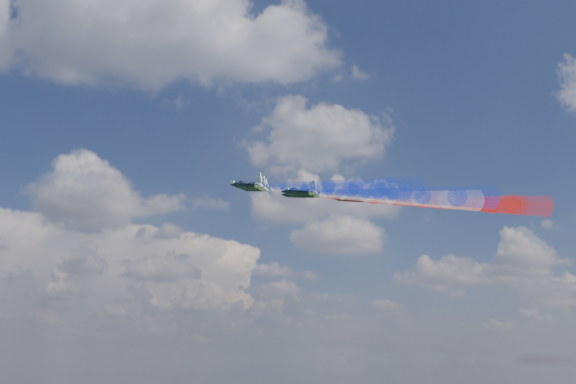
{
  "coord_description": "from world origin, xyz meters",
  "views": [
    {
      "loc": [
        -24.47,
        -151.76,
        125.53
      ],
      "look_at": [
        -9.63,
        15.4,
        169.04
      ],
      "focal_mm": 40.5,
      "sensor_mm": 36.0,
      "label": 1
    }
  ],
  "objects": [
    {
      "name": "jet_center_third",
      "position": [
        -5.41,
        11.37,
        167.32
      ],
      "size": [
        16.76,
        17.6,
        7.06
      ],
      "primitive_type": null,
      "rotation": [
        0.21,
        -0.07,
        0.61
      ],
      "color": "black"
    },
    {
      "name": "jet_inner_left",
      "position": [
        -19.46,
        13.61,
        169.66
      ],
      "size": [
        16.76,
        17.6,
        7.06
      ],
      "primitive_type": null,
      "rotation": [
        0.21,
        -0.07,
        0.61
      ],
      "color": "black"
    },
    {
      "name": "trail_rear_left",
      "position": [
        8.21,
        -26.09,
        158.21
      ],
      "size": [
        30.45,
        40.13,
        14.39
      ],
      "primitive_type": null,
      "rotation": [
        0.21,
        -0.07,
        0.61
      ],
      "color": "#172DC8"
    },
    {
      "name": "jet_outer_left",
      "position": [
        -20.98,
        0.33,
        166.62
      ],
      "size": [
        16.76,
        17.6,
        7.06
      ],
      "primitive_type": null,
      "rotation": [
        0.21,
        -0.07,
        0.61
      ],
      "color": "black"
    },
    {
      "name": "trail_rear_right",
      "position": [
        23.57,
        -15.61,
        159.36
      ],
      "size": [
        30.45,
        40.13,
        14.39
      ],
      "primitive_type": null,
      "rotation": [
        0.21,
        -0.07,
        0.61
      ],
      "color": "red"
    },
    {
      "name": "trail_lead",
      "position": [
        -1.43,
        5.85,
        167.14
      ],
      "size": [
        30.45,
        40.13,
        14.39
      ],
      "primitive_type": null,
      "rotation": [
        0.21,
        -0.07,
        0.61
      ],
      "color": "white"
    },
    {
      "name": "trail_outer_right",
      "position": [
        24.39,
        -3.19,
        162.51
      ],
      "size": [
        30.45,
        40.13,
        14.39
      ],
      "primitive_type": null,
      "rotation": [
        0.21,
        -0.07,
        0.61
      ],
      "color": "red"
    },
    {
      "name": "trail_center_third",
      "position": [
        11.24,
        -11.65,
        161.21
      ],
      "size": [
        30.45,
        40.13,
        14.39
      ],
      "primitive_type": null,
      "rotation": [
        0.21,
        -0.07,
        0.61
      ],
      "color": "white"
    },
    {
      "name": "jet_rear_left",
      "position": [
        -8.45,
        -3.07,
        164.31
      ],
      "size": [
        16.76,
        17.6,
        7.06
      ],
      "primitive_type": null,
      "rotation": [
        0.21,
        -0.07,
        0.61
      ],
      "color": "black"
    },
    {
      "name": "jet_lead",
      "position": [
        -18.09,
        28.87,
        173.24
      ],
      "size": [
        16.76,
        17.6,
        7.06
      ],
      "primitive_type": null,
      "rotation": [
        0.21,
        -0.07,
        0.61
      ],
      "color": "black"
    },
    {
      "name": "jet_rear_right",
      "position": [
        6.91,
        7.41,
        165.46
      ],
      "size": [
        16.76,
        17.6,
        7.06
      ],
      "primitive_type": null,
      "rotation": [
        0.21,
        -0.07,
        0.61
      ],
      "color": "black"
    },
    {
      "name": "trail_inner_right",
      "position": [
        10.34,
        1.66,
        164.48
      ],
      "size": [
        30.45,
        40.13,
        14.39
      ],
      "primitive_type": null,
      "rotation": [
        0.21,
        -0.07,
        0.61
      ],
      "color": "red"
    },
    {
      "name": "trail_inner_left",
      "position": [
        -2.8,
        -9.41,
        163.56
      ],
      "size": [
        30.45,
        40.13,
        14.39
      ],
      "primitive_type": null,
      "rotation": [
        0.21,
        -0.07,
        0.61
      ],
      "color": "#172DC8"
    },
    {
      "name": "trail_outer_left",
      "position": [
        -4.33,
        -22.69,
        160.52
      ],
      "size": [
        30.45,
        40.13,
        14.39
      ],
      "primitive_type": null,
      "rotation": [
        0.21,
        -0.07,
        0.61
      ],
      "color": "#172DC8"
    },
    {
      "name": "jet_outer_right",
      "position": [
        7.73,
        19.83,
        168.62
      ],
      "size": [
        16.76,
        17.6,
        7.06
      ],
      "primitive_type": null,
      "rotation": [
        0.21,
        -0.07,
        0.61
      ],
      "color": "black"
    },
    {
      "name": "jet_inner_right",
      "position": [
        -6.31,
        24.68,
        170.58
      ],
      "size": [
        16.76,
        17.6,
        7.06
      ],
      "primitive_type": null,
      "rotation": [
        0.21,
        -0.07,
        0.61
      ],
      "color": "black"
    }
  ]
}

